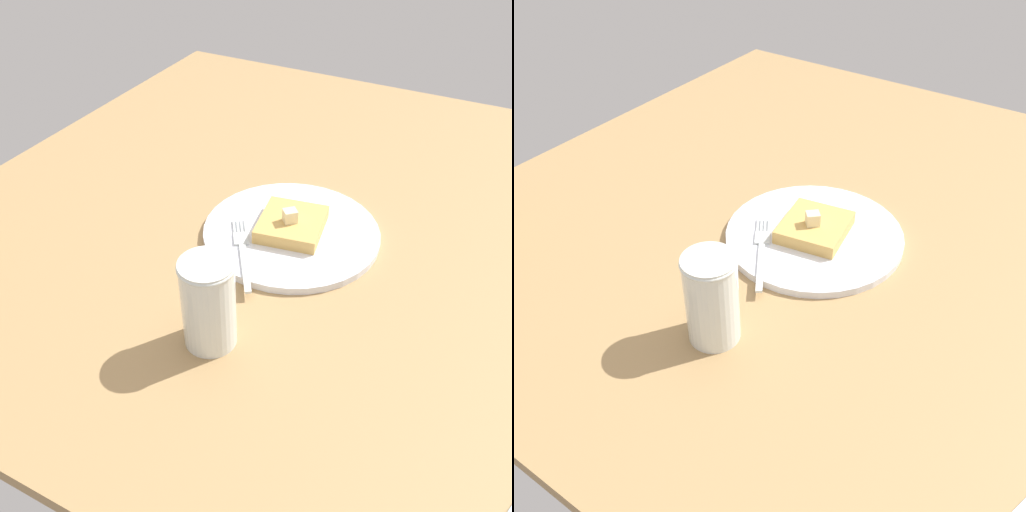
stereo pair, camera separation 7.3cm
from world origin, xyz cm
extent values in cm
cube|color=#A37F50|center=(0.00, 0.00, 1.06)|extent=(107.86, 107.86, 2.12)
cylinder|color=white|center=(-0.47, 6.89, 2.67)|extent=(25.79, 25.79, 1.12)
torus|color=#543123|center=(-0.47, 6.89, 2.83)|extent=(25.79, 25.79, 0.80)
cube|color=tan|center=(-0.47, 6.89, 4.22)|extent=(10.51, 11.12, 1.98)
cube|color=beige|center=(0.11, 7.61, 6.15)|extent=(2.53, 2.52, 1.88)
cube|color=silver|center=(1.91, 17.75, 3.41)|extent=(6.15, 8.91, 0.36)
cube|color=silver|center=(5.36, 12.36, 3.41)|extent=(3.36, 3.54, 0.36)
cube|color=silver|center=(7.67, 10.28, 3.41)|extent=(2.00, 2.87, 0.36)
cube|color=silver|center=(7.21, 9.98, 3.41)|extent=(2.00, 2.87, 0.36)
cube|color=silver|center=(6.74, 9.69, 3.41)|extent=(2.00, 2.87, 0.36)
cube|color=silver|center=(6.28, 9.39, 3.41)|extent=(2.00, 2.87, 0.36)
cylinder|color=#572609|center=(0.26, 29.99, 6.70)|extent=(5.74, 5.74, 9.17)
cylinder|color=silver|center=(0.26, 29.99, 7.98)|extent=(6.24, 6.24, 11.73)
torus|color=silver|center=(0.26, 29.99, 13.39)|extent=(6.49, 6.49, 0.50)
camera|label=1|loc=(-26.01, 69.05, 52.43)|focal=40.00mm
camera|label=2|loc=(-32.27, 65.32, 52.43)|focal=40.00mm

